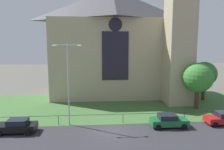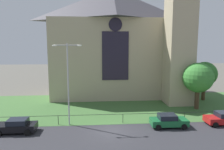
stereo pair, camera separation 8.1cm
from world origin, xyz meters
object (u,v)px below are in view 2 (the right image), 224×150
tree_right_near (198,78)px  parked_car_green (168,121)px  streetlamp_near (68,75)px  tree_right_far (204,74)px  parked_car_black (17,126)px  church_building (117,41)px  parked_car_red (224,118)px

tree_right_near → parked_car_green: 10.17m
parked_car_green → streetlamp_near: bearing=173.0°
tree_right_near → tree_right_far: tree_right_near is taller
tree_right_near → parked_car_green: (-6.68, -6.59, -3.94)m
parked_car_black → church_building: bearing=-125.6°
parked_car_green → parked_car_red: same height
parked_car_black → parked_car_red: same height
tree_right_far → parked_car_red: tree_right_far is taller
church_building → tree_right_near: bearing=-44.0°
streetlamp_near → tree_right_far: bearing=24.4°
tree_right_near → streetlamp_near: bearing=-164.7°
tree_right_near → parked_car_green: tree_right_near is taller
church_building → streetlamp_near: 17.70m
tree_right_near → parked_car_black: (-23.60, -6.84, -3.94)m
streetlamp_near → parked_car_green: (11.53, -1.59, -5.24)m
streetlamp_near → parked_car_black: 7.74m
church_building → parked_car_green: church_building is taller
tree_right_far → parked_car_green: bearing=-131.9°
church_building → parked_car_green: size_ratio=6.15×
tree_right_far → streetlamp_near: 24.04m
parked_car_red → parked_car_green: bearing=2.3°
streetlamp_near → parked_car_black: streetlamp_near is taller
tree_right_far → tree_right_near: bearing=-126.5°
church_building → parked_car_red: bearing=-56.5°
streetlamp_near → parked_car_red: bearing=-4.1°
parked_car_black → parked_car_red: size_ratio=1.00×
parked_car_green → parked_car_red: bearing=3.1°
church_building → tree_right_far: size_ratio=3.89×
streetlamp_near → parked_car_black: size_ratio=2.28×
church_building → parked_car_green: bearing=-75.9°
tree_right_near → parked_car_red: size_ratio=1.65×
streetlamp_near → parked_car_black: (-5.39, -1.84, -5.24)m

